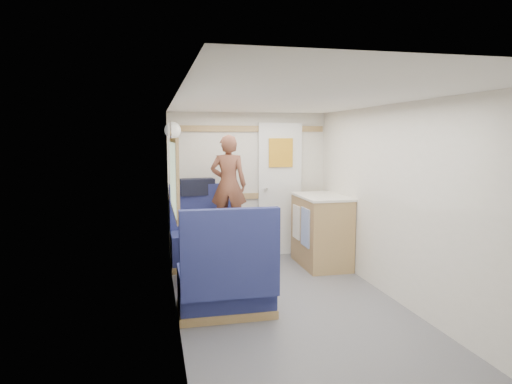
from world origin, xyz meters
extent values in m
plane|color=#515156|center=(0.00, 0.00, 0.00)|extent=(4.50, 4.50, 0.00)
plane|color=silver|center=(0.00, 0.00, 2.00)|extent=(4.50, 4.50, 0.00)
cube|color=silver|center=(0.00, 2.25, 1.00)|extent=(2.20, 0.02, 2.00)
cube|color=silver|center=(-1.10, 0.00, 1.00)|extent=(0.02, 4.50, 2.00)
cube|color=silver|center=(1.10, 0.00, 1.00)|extent=(0.02, 4.50, 2.00)
cube|color=olive|center=(0.00, 2.23, 0.85)|extent=(2.15, 0.02, 0.08)
cube|color=olive|center=(0.00, 2.23, 1.78)|extent=(2.15, 0.02, 0.08)
cube|color=#9BAA91|center=(-1.08, 1.00, 1.25)|extent=(0.04, 1.30, 0.72)
cube|color=white|center=(0.45, 2.22, 0.93)|extent=(0.62, 0.04, 1.86)
cube|color=orange|center=(0.45, 2.19, 1.45)|extent=(0.34, 0.03, 0.40)
cylinder|color=silver|center=(0.23, 2.17, 0.95)|extent=(0.04, 0.10, 0.04)
cube|color=white|center=(-0.65, 1.00, 0.70)|extent=(0.62, 0.92, 0.04)
cylinder|color=silver|center=(-0.65, 1.00, 0.35)|extent=(0.08, 0.08, 0.66)
cylinder|color=silver|center=(-0.65, 1.00, 0.01)|extent=(0.36, 0.36, 0.03)
cube|color=navy|center=(-0.65, 1.80, 0.23)|extent=(0.88, 0.50, 0.45)
cube|color=navy|center=(-0.65, 2.08, 0.65)|extent=(0.88, 0.10, 0.80)
cube|color=olive|center=(-0.65, 1.80, 0.04)|extent=(0.90, 0.52, 0.08)
cube|color=navy|center=(-0.65, 0.20, 0.23)|extent=(0.88, 0.50, 0.45)
cube|color=navy|center=(-0.65, -0.08, 0.65)|extent=(0.88, 0.10, 0.80)
cube|color=olive|center=(-0.65, 0.20, 0.04)|extent=(0.90, 0.52, 0.08)
cube|color=olive|center=(-0.65, 2.12, 0.88)|extent=(0.90, 0.14, 0.04)
sphere|color=white|center=(-1.04, 1.85, 1.75)|extent=(0.20, 0.20, 0.20)
cube|color=olive|center=(0.82, 1.55, 0.45)|extent=(0.54, 0.90, 0.90)
cube|color=silver|center=(0.82, 1.55, 0.91)|extent=(0.56, 0.92, 0.03)
cube|color=#5972B2|center=(0.54, 1.37, 0.55)|extent=(0.01, 0.30, 0.48)
cube|color=silver|center=(0.54, 1.73, 0.55)|extent=(0.01, 0.28, 0.44)
imported|color=brown|center=(-0.37, 1.70, 1.07)|extent=(0.52, 0.42, 1.25)
cube|color=black|center=(-0.73, 2.12, 1.01)|extent=(0.48, 0.28, 0.22)
cube|color=white|center=(-0.51, 0.68, 0.73)|extent=(0.35, 0.39, 0.02)
sphere|color=orange|center=(-0.58, 0.83, 0.78)|extent=(0.08, 0.08, 0.08)
cube|color=#ECD388|center=(-0.63, 0.79, 0.75)|extent=(0.09, 0.06, 0.03)
cylinder|color=white|center=(-0.79, 0.90, 0.72)|extent=(0.06, 0.06, 0.01)
cylinder|color=white|center=(-0.79, 0.90, 0.78)|extent=(0.01, 0.01, 0.10)
sphere|color=#430710|center=(-0.79, 0.90, 0.85)|extent=(0.08, 0.08, 0.08)
cylinder|color=silver|center=(-0.85, 0.81, 0.77)|extent=(0.07, 0.07, 0.11)
cylinder|color=white|center=(-0.76, 1.21, 0.78)|extent=(0.07, 0.07, 0.12)
cylinder|color=white|center=(-0.68, 1.21, 0.78)|extent=(0.07, 0.07, 0.12)
cylinder|color=brown|center=(-0.52, 1.17, 0.77)|extent=(0.07, 0.07, 0.11)
cylinder|color=black|center=(-0.66, 1.01, 0.77)|extent=(0.04, 0.04, 0.11)
cylinder|color=white|center=(-0.68, 0.95, 0.76)|extent=(0.03, 0.03, 0.08)
cube|color=brown|center=(-0.43, 1.25, 0.77)|extent=(0.14, 0.23, 0.09)
camera|label=1|loc=(-1.29, -3.93, 1.67)|focal=32.00mm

